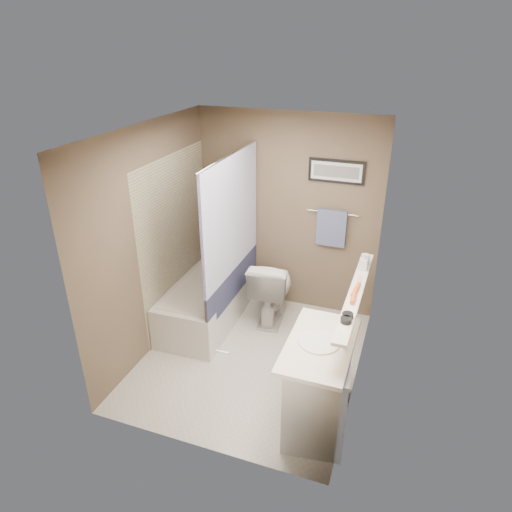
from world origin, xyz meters
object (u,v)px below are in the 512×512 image
(hair_brush_back, at_px, (356,290))
(candle_bowl_far, at_px, (348,316))
(vanity, at_px, (318,384))
(hair_brush_front, at_px, (354,296))
(toilet, at_px, (272,288))
(glass_jar, at_px, (365,259))
(soap_bottle, at_px, (364,262))
(candle_bowl_near, at_px, (346,320))
(bathtub, at_px, (207,302))

(hair_brush_back, bearing_deg, candle_bowl_far, -90.00)
(vanity, relative_size, hair_brush_front, 4.09)
(toilet, distance_m, glass_jar, 1.38)
(candle_bowl_far, relative_size, soap_bottle, 0.54)
(candle_bowl_near, distance_m, glass_jar, 1.07)
(vanity, bearing_deg, bathtub, 137.86)
(bathtub, distance_m, candle_bowl_far, 2.27)
(toilet, relative_size, hair_brush_back, 3.67)
(hair_brush_front, bearing_deg, hair_brush_back, 90.00)
(toilet, distance_m, soap_bottle, 1.44)
(vanity, bearing_deg, toilet, 114.60)
(candle_bowl_near, height_order, candle_bowl_far, same)
(vanity, xyz_separation_m, hair_brush_back, (0.19, 0.46, 0.74))
(candle_bowl_far, bearing_deg, vanity, -171.12)
(toilet, xyz_separation_m, candle_bowl_far, (1.07, -1.41, 0.73))
(glass_jar, bearing_deg, vanity, -100.22)
(bathtub, height_order, vanity, vanity)
(toilet, height_order, candle_bowl_far, candle_bowl_far)
(candle_bowl_far, xyz_separation_m, soap_bottle, (0.00, 0.88, 0.06))
(vanity, relative_size, glass_jar, 9.00)
(vanity, relative_size, candle_bowl_far, 10.00)
(hair_brush_front, distance_m, soap_bottle, 0.57)
(candle_bowl_near, relative_size, hair_brush_back, 0.41)
(toilet, distance_m, candle_bowl_near, 1.97)
(candle_bowl_near, bearing_deg, candle_bowl_far, 90.00)
(bathtub, bearing_deg, vanity, -36.76)
(candle_bowl_far, bearing_deg, glass_jar, 90.00)
(candle_bowl_near, bearing_deg, hair_brush_front, 90.00)
(toilet, height_order, glass_jar, glass_jar)
(glass_jar, relative_size, soap_bottle, 0.60)
(candle_bowl_near, distance_m, hair_brush_front, 0.37)
(vanity, bearing_deg, hair_brush_front, 54.08)
(candle_bowl_near, distance_m, soap_bottle, 0.95)
(candle_bowl_far, relative_size, hair_brush_front, 0.41)
(soap_bottle, bearing_deg, candle_bowl_near, -90.00)
(bathtub, relative_size, candle_bowl_near, 16.67)
(hair_brush_front, bearing_deg, candle_bowl_near, -90.00)
(hair_brush_back, distance_m, soap_bottle, 0.45)
(vanity, xyz_separation_m, candle_bowl_near, (0.19, -0.04, 0.73))
(vanity, xyz_separation_m, hair_brush_front, (0.19, 0.33, 0.74))
(bathtub, relative_size, candle_bowl_far, 16.67)
(candle_bowl_far, bearing_deg, hair_brush_front, 90.00)
(bathtub, xyz_separation_m, soap_bottle, (1.79, -0.22, 0.95))
(candle_bowl_far, distance_m, hair_brush_back, 0.43)
(hair_brush_back, bearing_deg, hair_brush_front, -90.00)
(candle_bowl_near, bearing_deg, bathtub, 146.85)
(bathtub, relative_size, vanity, 1.67)
(bathtub, xyz_separation_m, candle_bowl_far, (1.79, -1.10, 0.89))
(toilet, bearing_deg, soap_bottle, 148.04)
(toilet, bearing_deg, vanity, 116.34)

